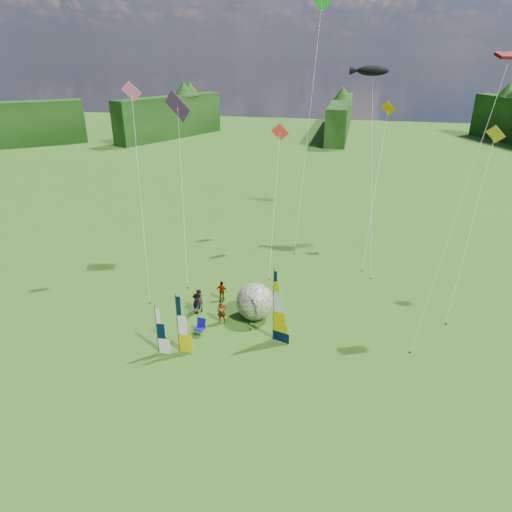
% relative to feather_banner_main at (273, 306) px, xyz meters
% --- Properties ---
extents(ground, '(220.00, 220.00, 0.00)m').
position_rel_feather_banner_main_xyz_m(ground, '(-0.28, -3.29, -2.47)').
color(ground, '#3C6311').
rests_on(ground, ground).
extents(treeline_ring, '(210.00, 210.00, 8.00)m').
position_rel_feather_banner_main_xyz_m(treeline_ring, '(-0.28, -3.29, 1.53)').
color(treeline_ring, '#28501A').
rests_on(treeline_ring, ground).
extents(feather_banner_main, '(1.30, 0.51, 4.95)m').
position_rel_feather_banner_main_xyz_m(feather_banner_main, '(0.00, 0.00, 0.00)').
color(feather_banner_main, black).
rests_on(feather_banner_main, ground).
extents(side_banner_left, '(1.09, 0.11, 3.95)m').
position_rel_feather_banner_main_xyz_m(side_banner_left, '(-5.43, -2.62, -0.50)').
color(side_banner_left, '#D9B800').
rests_on(side_banner_left, ground).
extents(side_banner_far, '(0.95, 0.13, 3.21)m').
position_rel_feather_banner_main_xyz_m(side_banner_far, '(-6.64, -3.01, -0.87)').
color(side_banner_far, white).
rests_on(side_banner_far, ground).
extents(bol_inflatable, '(2.65, 2.65, 2.62)m').
position_rel_feather_banner_main_xyz_m(bol_inflatable, '(-1.70, 2.26, -1.16)').
color(bol_inflatable, '#0D0093').
rests_on(bol_inflatable, ground).
extents(spectator_a, '(0.67, 0.44, 1.81)m').
position_rel_feather_banner_main_xyz_m(spectator_a, '(-3.79, 1.18, -1.57)').
color(spectator_a, '#66594C').
rests_on(spectator_a, ground).
extents(spectator_b, '(0.91, 0.82, 1.71)m').
position_rel_feather_banner_main_xyz_m(spectator_b, '(-5.80, 2.27, -1.62)').
color(spectator_b, '#66594C').
rests_on(spectator_b, ground).
extents(spectator_c, '(0.48, 1.06, 1.60)m').
position_rel_feather_banner_main_xyz_m(spectator_c, '(-5.85, 1.93, -1.68)').
color(spectator_c, '#66594C').
rests_on(spectator_c, ground).
extents(spectator_d, '(0.92, 0.44, 1.52)m').
position_rel_feather_banner_main_xyz_m(spectator_d, '(-4.67, 4.21, -1.71)').
color(spectator_d, '#66594C').
rests_on(spectator_d, ground).
extents(camp_chair, '(0.74, 0.74, 1.13)m').
position_rel_feather_banner_main_xyz_m(camp_chair, '(-4.80, -0.58, -1.91)').
color(camp_chair, '#0C0969').
rests_on(camp_chair, ground).
extents(kite_whale, '(9.58, 15.54, 17.12)m').
position_rel_feather_banner_main_xyz_m(kite_whale, '(5.66, 16.06, 6.09)').
color(kite_whale, black).
rests_on(kite_whale, ground).
extents(kite_rainbow_delta, '(11.50, 14.26, 15.22)m').
position_rel_feather_banner_main_xyz_m(kite_rainbow_delta, '(-9.36, 9.28, 5.14)').
color(kite_rainbow_delta, red).
rests_on(kite_rainbow_delta, ground).
extents(kite_parafoil, '(9.84, 12.04, 18.65)m').
position_rel_feather_banner_main_xyz_m(kite_parafoil, '(10.63, 3.91, 6.85)').
color(kite_parafoil, '#A40008').
rests_on(kite_parafoil, ground).
extents(small_kite_red, '(6.59, 11.45, 11.91)m').
position_rel_feather_banner_main_xyz_m(small_kite_red, '(-2.24, 12.38, 3.48)').
color(small_kite_red, red).
rests_on(small_kite_red, ground).
extents(small_kite_orange, '(6.40, 11.05, 13.55)m').
position_rel_feather_banner_main_xyz_m(small_kite_orange, '(6.13, 15.73, 4.30)').
color(small_kite_orange, '#EB9500').
rests_on(small_kite_orange, ground).
extents(small_kite_yellow, '(7.92, 10.79, 12.80)m').
position_rel_feather_banner_main_xyz_m(small_kite_yellow, '(12.59, 8.08, 3.93)').
color(small_kite_yellow, yellow).
rests_on(small_kite_yellow, ground).
extents(small_kite_pink, '(7.77, 10.14, 15.63)m').
position_rel_feather_banner_main_xyz_m(small_kite_pink, '(-11.28, 5.75, 5.34)').
color(small_kite_pink, '#F05D8E').
rests_on(small_kite_pink, ground).
extents(small_kite_green, '(6.77, 13.84, 22.69)m').
position_rel_feather_banner_main_xyz_m(small_kite_green, '(-0.41, 19.28, 8.87)').
color(small_kite_green, '#0FAE21').
rests_on(small_kite_green, ground).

